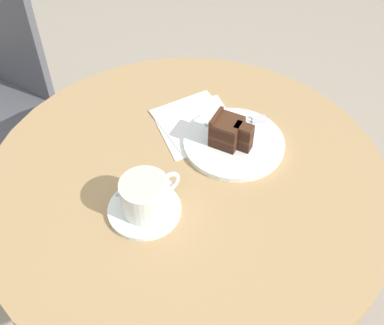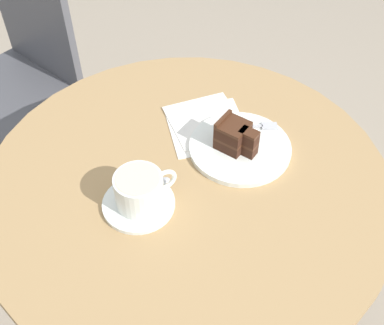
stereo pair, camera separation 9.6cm
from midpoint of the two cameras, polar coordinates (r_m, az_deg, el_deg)
The scene contains 10 objects.
ground_plane at distance 1.58m, azimuth 1.44°, elevation -18.74°, with size 4.40×4.40×0.01m, color gray.
cafe_table at distance 1.07m, azimuth 2.02°, elevation -5.50°, with size 0.84×0.84×0.70m.
saucer at distance 0.93m, azimuth -3.43°, elevation -5.07°, with size 0.14×0.14×0.01m.
coffee_cup at distance 0.90m, azimuth -3.19°, elevation -3.40°, with size 0.13×0.09×0.07m.
teaspoon at distance 0.96m, azimuth -2.24°, elevation -2.52°, with size 0.11×0.05×0.00m.
cake_plate at distance 1.04m, azimuth 8.32°, elevation 1.64°, with size 0.22×0.22×0.01m.
cake_slice at distance 1.01m, azimuth 7.79°, elevation 2.97°, with size 0.08×0.10×0.07m.
fork at distance 1.09m, azimuth 9.84°, elevation 4.14°, with size 0.13×0.08×0.00m.
napkin at distance 1.10m, azimuth 4.21°, elevation 4.47°, with size 0.21×0.21×0.00m.
cafe_chair at distance 1.65m, azimuth -18.14°, elevation 11.38°, with size 0.49×0.49×0.91m.
Camera 2 is at (-0.31, -0.58, 1.43)m, focal length 45.00 mm.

